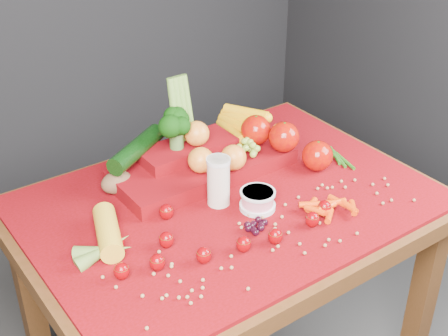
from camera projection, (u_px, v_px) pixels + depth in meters
table at (228, 231)px, 1.72m from camera, size 1.10×0.80×0.75m
red_cloth at (228, 201)px, 1.67m from camera, size 1.05×0.75×0.01m
milk_glass at (218, 180)px, 1.62m from camera, size 0.06×0.06×0.14m
yogurt_bowl at (258, 199)px, 1.62m from camera, size 0.09×0.09×0.05m
strawberry_scatter at (211, 237)px, 1.49m from camera, size 0.58×0.28×0.04m
dark_grape_cluster at (257, 226)px, 1.54m from camera, size 0.06×0.05×0.03m
soybean_scatter at (276, 235)px, 1.53m from camera, size 0.84×0.24×0.01m
corn_ear at (105, 245)px, 1.46m from camera, size 0.23×0.26×0.06m
potato at (117, 182)px, 1.68m from camera, size 0.09×0.07×0.06m
baby_carrot_pile at (330, 206)px, 1.61m from camera, size 0.18×0.18×0.03m
green_bean_pile at (338, 156)px, 1.86m from camera, size 0.14×0.12×0.01m
produce_mound at (215, 151)px, 1.77m from camera, size 0.59×0.38×0.27m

